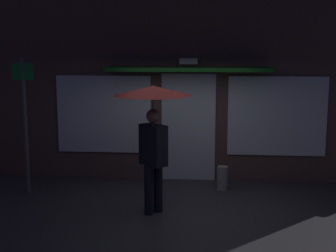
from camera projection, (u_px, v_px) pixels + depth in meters
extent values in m
plane|color=#38353A|center=(182.00, 216.00, 7.48)|extent=(18.00, 18.00, 0.00)
cube|color=brown|center=(189.00, 77.00, 9.45)|extent=(8.42, 0.30, 4.22)
cube|color=white|center=(188.00, 127.00, 9.44)|extent=(1.10, 0.04, 2.20)
cube|color=white|center=(104.00, 114.00, 9.55)|extent=(1.96, 0.04, 1.60)
cube|color=white|center=(277.00, 116.00, 9.25)|extent=(1.96, 0.04, 1.60)
cube|color=white|center=(189.00, 61.00, 9.14)|extent=(0.36, 0.16, 0.12)
cube|color=#144C19|center=(188.00, 69.00, 8.92)|extent=(3.20, 0.70, 0.08)
cylinder|color=black|center=(158.00, 188.00, 7.62)|extent=(0.15, 0.15, 0.82)
cylinder|color=black|center=(149.00, 190.00, 7.49)|extent=(0.15, 0.15, 0.82)
cube|color=black|center=(153.00, 145.00, 7.44)|extent=(0.50, 0.49, 0.66)
cube|color=silver|center=(149.00, 144.00, 7.54)|extent=(0.12, 0.11, 0.53)
cube|color=#721966|center=(149.00, 145.00, 7.54)|extent=(0.05, 0.05, 0.42)
sphere|color=#AF7366|center=(153.00, 116.00, 7.36)|extent=(0.23, 0.23, 0.23)
cylinder|color=slate|center=(153.00, 115.00, 7.36)|extent=(0.02, 0.02, 0.92)
cone|color=#4C0C0C|center=(153.00, 91.00, 7.30)|extent=(1.25, 1.25, 0.16)
cylinder|color=#595B60|center=(25.00, 127.00, 8.49)|extent=(0.07, 0.07, 2.53)
cube|color=#198C33|center=(22.00, 72.00, 8.30)|extent=(0.40, 0.02, 0.30)
cylinder|color=#9E998E|center=(222.00, 178.00, 8.85)|extent=(0.21, 0.21, 0.46)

